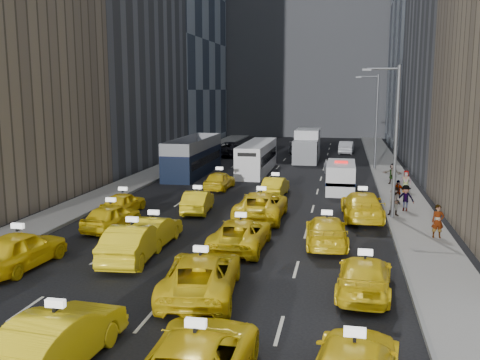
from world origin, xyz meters
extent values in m
plane|color=black|center=(0.00, 0.00, 0.00)|extent=(160.00, 160.00, 0.00)
cube|color=gray|center=(-10.50, 25.00, 0.07)|extent=(3.00, 90.00, 0.15)
cube|color=gray|center=(10.50, 25.00, 0.07)|extent=(3.00, 90.00, 0.15)
cube|color=slate|center=(-9.05, 25.00, 0.09)|extent=(0.15, 90.00, 0.18)
cube|color=slate|center=(9.05, 25.00, 0.09)|extent=(0.15, 90.00, 0.18)
cube|color=slate|center=(0.00, 72.00, 20.00)|extent=(30.00, 12.00, 40.00)
cylinder|color=#595B60|center=(9.30, 12.00, 4.50)|extent=(0.20, 0.20, 9.00)
cylinder|color=#595B60|center=(8.40, 12.00, 8.80)|extent=(1.80, 0.12, 0.12)
cube|color=slate|center=(7.50, 12.00, 8.75)|extent=(0.50, 0.22, 0.12)
cylinder|color=#595B60|center=(9.30, 32.00, 4.50)|extent=(0.20, 0.20, 9.00)
cylinder|color=#595B60|center=(8.40, 32.00, 8.80)|extent=(1.80, 0.12, 0.12)
cube|color=slate|center=(7.50, 32.00, 8.75)|extent=(0.50, 0.22, 0.12)
imported|color=yellow|center=(-1.27, -7.45, 0.83)|extent=(2.13, 5.14, 1.65)
imported|color=yellow|center=(2.80, -7.77, 0.79)|extent=(2.66, 5.70, 1.58)
imported|color=yellow|center=(-7.24, -0.12, 0.83)|extent=(2.35, 5.03, 1.67)
imported|color=yellow|center=(-2.87, 1.87, 0.84)|extent=(2.17, 5.21, 1.68)
imported|color=yellow|center=(1.26, -1.59, 0.79)|extent=(3.27, 5.97, 1.58)
imported|color=yellow|center=(7.27, -0.26, 0.70)|extent=(2.31, 4.98, 1.41)
imported|color=yellow|center=(-6.08, 6.67, 0.73)|extent=(2.19, 4.46, 1.46)
imported|color=yellow|center=(-2.76, 4.32, 0.72)|extent=(1.63, 4.41, 1.44)
imported|color=yellow|center=(1.58, 4.55, 0.73)|extent=(2.53, 5.32, 1.47)
imported|color=yellow|center=(5.64, 5.93, 0.72)|extent=(2.35, 5.09, 1.44)
imported|color=yellow|center=(-7.04, 10.51, 0.67)|extent=(1.83, 4.01, 1.33)
imported|color=yellow|center=(-2.55, 11.65, 0.69)|extent=(1.85, 4.33, 1.39)
imported|color=yellow|center=(1.64, 10.70, 0.82)|extent=(2.72, 5.89, 1.63)
imported|color=yellow|center=(7.53, 11.82, 0.82)|extent=(2.61, 5.78, 1.64)
imported|color=yellow|center=(-2.99, 19.48, 0.71)|extent=(1.90, 4.25, 1.42)
imported|color=yellow|center=(1.55, 17.89, 0.68)|extent=(1.66, 4.21, 1.37)
cube|color=silver|center=(6.20, 20.52, 1.08)|extent=(2.78, 5.63, 2.16)
cylinder|color=black|center=(5.32, 18.72, 0.43)|extent=(0.28, 0.86, 0.86)
cylinder|color=black|center=(7.08, 18.72, 0.43)|extent=(0.28, 0.86, 0.86)
cylinder|color=black|center=(5.32, 22.32, 0.43)|extent=(0.28, 0.86, 0.86)
cylinder|color=black|center=(7.08, 22.32, 0.43)|extent=(0.28, 0.86, 0.86)
cube|color=navy|center=(6.20, 20.52, 0.93)|extent=(2.82, 5.64, 0.25)
cube|color=red|center=(6.20, 20.52, 2.24)|extent=(1.02, 0.47, 0.16)
cube|color=black|center=(-7.01, 26.31, 1.63)|extent=(3.50, 11.38, 3.26)
cylinder|color=black|center=(-8.14, 21.61, 0.55)|extent=(0.28, 1.10, 1.10)
cylinder|color=black|center=(-5.89, 21.61, 0.55)|extent=(0.28, 1.10, 1.10)
cylinder|color=black|center=(-8.14, 31.01, 0.55)|extent=(0.28, 1.10, 1.10)
cylinder|color=black|center=(-5.89, 31.01, 0.55)|extent=(0.28, 1.10, 1.10)
cube|color=white|center=(-1.52, 28.56, 1.39)|extent=(2.46, 10.80, 2.78)
cylinder|color=black|center=(-2.49, 24.08, 0.55)|extent=(0.28, 1.10, 1.10)
cylinder|color=black|center=(-0.55, 24.08, 0.55)|extent=(0.28, 1.10, 1.10)
cylinder|color=black|center=(-2.49, 33.04, 0.55)|extent=(0.28, 1.10, 1.10)
cylinder|color=black|center=(-0.55, 33.04, 0.55)|extent=(0.28, 1.10, 1.10)
cube|color=silver|center=(2.45, 37.39, 1.67)|extent=(2.98, 7.45, 3.34)
cylinder|color=black|center=(1.35, 34.64, 0.55)|extent=(0.28, 1.10, 1.10)
cylinder|color=black|center=(3.56, 34.64, 0.55)|extent=(0.28, 1.10, 1.10)
cylinder|color=black|center=(1.35, 40.14, 0.55)|extent=(0.28, 1.10, 1.10)
cylinder|color=black|center=(3.56, 40.14, 0.55)|extent=(0.28, 1.10, 1.10)
imported|color=#AEB0B6|center=(5.50, 27.96, 0.69)|extent=(1.92, 4.32, 1.38)
imported|color=black|center=(-6.40, 40.02, 0.83)|extent=(3.40, 6.24, 1.66)
imported|color=gray|center=(1.11, 45.12, 0.84)|extent=(2.48, 5.82, 1.67)
imported|color=black|center=(-2.89, 45.97, 0.68)|extent=(2.03, 4.13, 1.35)
imported|color=#AFB0B7|center=(6.67, 45.10, 0.76)|extent=(1.91, 4.68, 1.51)
imported|color=gray|center=(11.17, 7.84, 1.01)|extent=(0.67, 0.48, 1.72)
imported|color=gray|center=(9.48, 12.40, 1.03)|extent=(0.89, 0.53, 1.77)
imported|color=gray|center=(10.22, 13.84, 0.97)|extent=(1.13, 0.67, 1.64)
imported|color=gray|center=(9.92, 15.89, 0.95)|extent=(1.01, 0.61, 1.60)
imported|color=gray|center=(10.93, 20.39, 0.95)|extent=(0.83, 0.51, 1.60)
imported|color=gray|center=(10.24, 23.62, 0.98)|extent=(1.60, 0.88, 1.66)
camera|label=1|loc=(6.34, -20.05, 7.66)|focal=40.00mm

